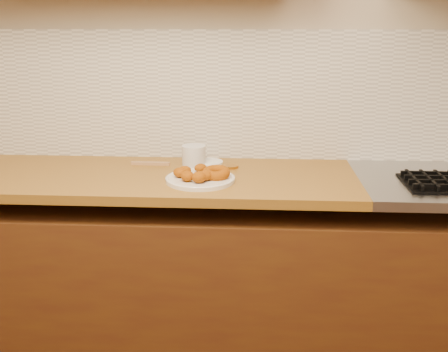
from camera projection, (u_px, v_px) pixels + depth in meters
The scene contains 11 objects.
wall_back at pixel (243, 63), 2.42m from camera, with size 4.00×0.02×2.70m, color tan.
base_cabinet at pixel (239, 282), 2.40m from camera, with size 3.60×0.60×0.77m, color #4C2A0D.
butcher_block at pixel (92, 177), 2.29m from camera, with size 2.30×0.62×0.04m, color olive.
backsplash at pixel (243, 96), 2.45m from camera, with size 3.60×0.02×0.60m, color beige.
donut_plate at pixel (200, 179), 2.17m from camera, with size 0.29×0.29×0.02m, color silver.
ring_donut at pixel (216, 173), 2.16m from camera, with size 0.12×0.12×0.04m, color #9D4A00.
fried_dough_chunks at pixel (193, 174), 2.14m from camera, with size 0.19×0.23×0.05m.
plastic_tub at pixel (194, 155), 2.40m from camera, with size 0.11×0.11×0.09m, color silver.
tub_lid at pixel (208, 162), 2.44m from camera, with size 0.14×0.14×0.01m, color white.
brass_jar_lid at pixel (231, 166), 2.36m from camera, with size 0.07×0.07×0.01m, color #B57922.
wooden_utensil at pixel (150, 163), 2.41m from camera, with size 0.18×0.02×0.01m, color #A07549.
Camera 1 is at (0.06, -0.47, 1.55)m, focal length 42.00 mm.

